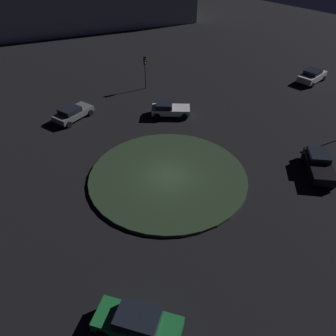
{
  "coord_description": "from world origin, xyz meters",
  "views": [
    {
      "loc": [
        -15.93,
        15.04,
        17.78
      ],
      "look_at": [
        0.0,
        0.0,
        1.02
      ],
      "focal_mm": 37.19,
      "sensor_mm": 36.0,
      "label": 1
    }
  ],
  "objects_px": {
    "car_white": "(169,109)",
    "car_black": "(319,164)",
    "car_silver": "(312,76)",
    "car_grey": "(72,113)",
    "car_green": "(138,323)",
    "traffic_light_southeast": "(145,66)"
  },
  "relations": [
    {
      "from": "car_silver",
      "to": "car_white",
      "type": "bearing_deg",
      "value": -18.19
    },
    {
      "from": "traffic_light_southeast",
      "to": "car_green",
      "type": "bearing_deg",
      "value": -6.67
    },
    {
      "from": "car_white",
      "to": "car_black",
      "type": "relative_size",
      "value": 0.88
    },
    {
      "from": "car_silver",
      "to": "car_grey",
      "type": "relative_size",
      "value": 0.93
    },
    {
      "from": "car_black",
      "to": "car_grey",
      "type": "xyz_separation_m",
      "value": [
        21.62,
        10.01,
        -0.07
      ]
    },
    {
      "from": "car_grey",
      "to": "car_white",
      "type": "bearing_deg",
      "value": -51.02
    },
    {
      "from": "car_white",
      "to": "traffic_light_southeast",
      "type": "distance_m",
      "value": 7.53
    },
    {
      "from": "car_white",
      "to": "car_silver",
      "type": "height_order",
      "value": "car_silver"
    },
    {
      "from": "car_white",
      "to": "car_green",
      "type": "relative_size",
      "value": 0.85
    },
    {
      "from": "car_green",
      "to": "car_silver",
      "type": "xyz_separation_m",
      "value": [
        9.8,
        -35.88,
        -0.02
      ]
    },
    {
      "from": "car_green",
      "to": "car_grey",
      "type": "distance_m",
      "value": 23.82
    },
    {
      "from": "car_green",
      "to": "traffic_light_southeast",
      "type": "xyz_separation_m",
      "value": [
        22.45,
        -19.65,
        1.97
      ]
    },
    {
      "from": "car_green",
      "to": "car_grey",
      "type": "relative_size",
      "value": 1.08
    },
    {
      "from": "car_silver",
      "to": "traffic_light_southeast",
      "type": "bearing_deg",
      "value": -38.8
    },
    {
      "from": "car_white",
      "to": "car_silver",
      "type": "xyz_separation_m",
      "value": [
        -5.85,
        -18.78,
        0.04
      ]
    },
    {
      "from": "traffic_light_southeast",
      "to": "car_white",
      "type": "bearing_deg",
      "value": 13.89
    },
    {
      "from": "car_silver",
      "to": "car_grey",
      "type": "height_order",
      "value": "car_silver"
    },
    {
      "from": "car_silver",
      "to": "car_black",
      "type": "distance_m",
      "value": 19.05
    },
    {
      "from": "car_silver",
      "to": "car_black",
      "type": "bearing_deg",
      "value": 29.09
    },
    {
      "from": "car_silver",
      "to": "car_black",
      "type": "xyz_separation_m",
      "value": [
        -9.52,
        16.51,
        0.01
      ]
    },
    {
      "from": "car_white",
      "to": "car_black",
      "type": "height_order",
      "value": "car_black"
    },
    {
      "from": "car_green",
      "to": "car_black",
      "type": "height_order",
      "value": "car_green"
    }
  ]
}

